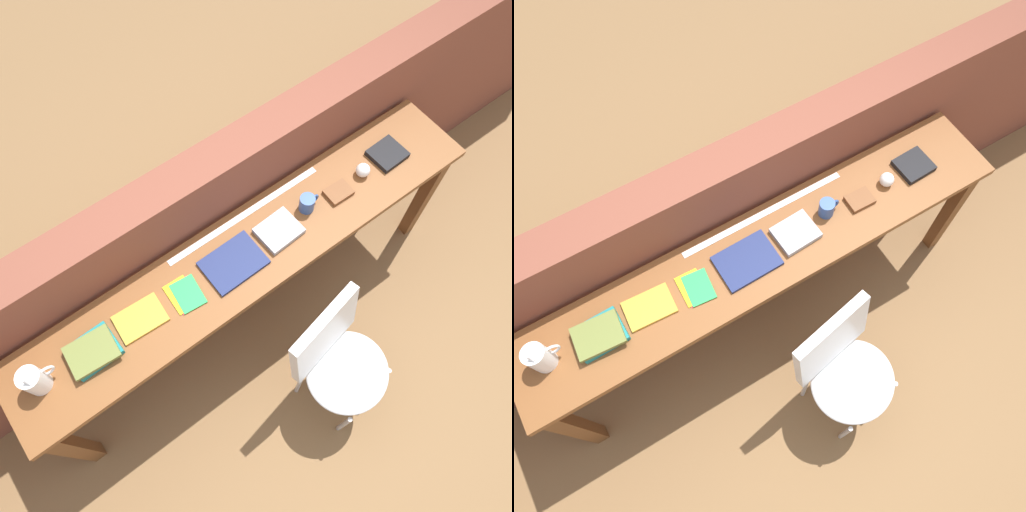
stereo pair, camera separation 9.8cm
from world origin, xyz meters
The scene contains 15 objects.
ground_plane centered at (0.00, 0.00, 0.00)m, with size 40.00×40.00×0.00m, color brown.
brick_wall_back centered at (0.00, 0.64, 0.60)m, with size 6.00×0.20×1.20m, color brown.
sideboard centered at (0.00, 0.30, 0.74)m, with size 2.50×0.44×0.88m.
chair_white_moulded centered at (0.09, -0.32, 0.53)m, with size 0.52×0.53×0.89m.
pitcher_white centered at (-1.07, 0.32, 0.96)m, with size 0.14×0.10×0.18m.
book_stack_leftmost centered at (-0.83, 0.31, 0.91)m, with size 0.22×0.18×0.05m.
magazine_cycling centered at (-0.59, 0.32, 0.89)m, with size 0.22×0.15×0.01m, color gold.
pamphlet_pile_colourful centered at (-0.37, 0.30, 0.88)m, with size 0.15×0.18×0.01m.
book_open_centre centered at (-0.10, 0.29, 0.89)m, with size 0.28×0.21×0.02m, color navy.
book_grey_hardcover centered at (0.17, 0.29, 0.90)m, with size 0.20×0.17×0.03m, color #9E9EA3.
mug centered at (0.36, 0.32, 0.92)m, with size 0.11×0.08×0.09m.
leather_journal_brown centered at (0.54, 0.29, 0.89)m, with size 0.13×0.10×0.02m, color brown.
sports_ball_small centered at (0.71, 0.30, 0.92)m, with size 0.07×0.07×0.07m, color silver.
book_repair_rightmost centered at (0.90, 0.31, 0.89)m, with size 0.17×0.16×0.03m, color black.
ruler_metal_back_edge centered at (0.10, 0.47, 0.88)m, with size 0.89×0.03×0.00m, color silver.
Camera 2 is at (-0.51, -0.59, 3.01)m, focal length 35.00 mm.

